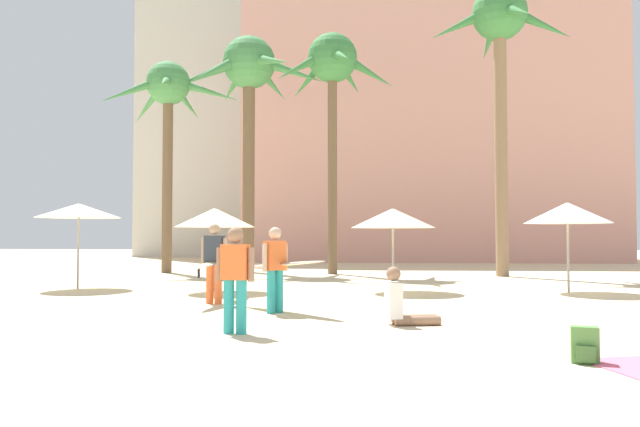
{
  "coord_description": "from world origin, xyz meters",
  "views": [
    {
      "loc": [
        0.52,
        -4.91,
        1.46
      ],
      "look_at": [
        -0.36,
        7.12,
        1.91
      ],
      "focal_mm": 33.99,
      "sensor_mm": 36.0,
      "label": 1
    }
  ],
  "objects_px": {
    "palm_tree_center": "(333,72)",
    "person_far_left": "(276,265)",
    "palm_tree_far_left": "(249,79)",
    "palm_tree_right": "(168,100)",
    "palm_tree_left": "(500,37)",
    "person_mid_center": "(216,260)",
    "person_near_right": "(235,275)",
    "cafe_umbrella_1": "(393,218)",
    "cafe_umbrella_0": "(79,211)",
    "cafe_umbrella_5": "(567,213)",
    "cafe_umbrella_3": "(215,218)",
    "person_far_right": "(402,304)",
    "backpack": "(585,346)"
  },
  "relations": [
    {
      "from": "person_mid_center",
      "to": "palm_tree_right",
      "type": "bearing_deg",
      "value": 35.61
    },
    {
      "from": "cafe_umbrella_0",
      "to": "cafe_umbrella_3",
      "type": "height_order",
      "value": "cafe_umbrella_0"
    },
    {
      "from": "palm_tree_center",
      "to": "person_mid_center",
      "type": "relative_size",
      "value": 3.24
    },
    {
      "from": "cafe_umbrella_1",
      "to": "cafe_umbrella_3",
      "type": "relative_size",
      "value": 1.01
    },
    {
      "from": "person_mid_center",
      "to": "person_far_right",
      "type": "bearing_deg",
      "value": -115.19
    },
    {
      "from": "palm_tree_right",
      "to": "person_far_right",
      "type": "xyz_separation_m",
      "value": [
        8.49,
        -13.59,
        -6.61
      ]
    },
    {
      "from": "cafe_umbrella_0",
      "to": "palm_tree_center",
      "type": "bearing_deg",
      "value": 46.5
    },
    {
      "from": "palm_tree_center",
      "to": "person_far_left",
      "type": "height_order",
      "value": "palm_tree_center"
    },
    {
      "from": "palm_tree_center",
      "to": "person_mid_center",
      "type": "xyz_separation_m",
      "value": [
        -2.01,
        -10.37,
        -6.94
      ]
    },
    {
      "from": "person_far_left",
      "to": "person_far_right",
      "type": "distance_m",
      "value": 2.81
    },
    {
      "from": "cafe_umbrella_1",
      "to": "person_far_left",
      "type": "height_order",
      "value": "cafe_umbrella_1"
    },
    {
      "from": "person_near_right",
      "to": "palm_tree_center",
      "type": "bearing_deg",
      "value": 6.11
    },
    {
      "from": "cafe_umbrella_5",
      "to": "backpack",
      "type": "bearing_deg",
      "value": -107.06
    },
    {
      "from": "palm_tree_far_left",
      "to": "cafe_umbrella_3",
      "type": "xyz_separation_m",
      "value": [
        0.76,
        -8.52,
        -5.95
      ]
    },
    {
      "from": "backpack",
      "to": "person_mid_center",
      "type": "xyz_separation_m",
      "value": [
        -5.76,
        5.79,
        0.73
      ]
    },
    {
      "from": "backpack",
      "to": "person_near_right",
      "type": "relative_size",
      "value": 0.26
    },
    {
      "from": "cafe_umbrella_5",
      "to": "person_far_right",
      "type": "relative_size",
      "value": 2.44
    },
    {
      "from": "cafe_umbrella_0",
      "to": "person_mid_center",
      "type": "height_order",
      "value": "cafe_umbrella_0"
    },
    {
      "from": "palm_tree_left",
      "to": "person_near_right",
      "type": "distance_m",
      "value": 17.05
    },
    {
      "from": "person_near_right",
      "to": "person_far_right",
      "type": "distance_m",
      "value": 2.82
    },
    {
      "from": "cafe_umbrella_0",
      "to": "cafe_umbrella_1",
      "type": "relative_size",
      "value": 1.06
    },
    {
      "from": "palm_tree_far_left",
      "to": "palm_tree_right",
      "type": "relative_size",
      "value": 1.14
    },
    {
      "from": "palm_tree_right",
      "to": "cafe_umbrella_0",
      "type": "xyz_separation_m",
      "value": [
        -0.06,
        -7.36,
        -4.79
      ]
    },
    {
      "from": "person_near_right",
      "to": "person_far_right",
      "type": "relative_size",
      "value": 1.66
    },
    {
      "from": "cafe_umbrella_3",
      "to": "backpack",
      "type": "distance_m",
      "value": 10.88
    },
    {
      "from": "palm_tree_right",
      "to": "cafe_umbrella_1",
      "type": "bearing_deg",
      "value": -41.43
    },
    {
      "from": "cafe_umbrella_0",
      "to": "cafe_umbrella_1",
      "type": "height_order",
      "value": "cafe_umbrella_0"
    },
    {
      "from": "cafe_umbrella_5",
      "to": "person_near_right",
      "type": "xyz_separation_m",
      "value": [
        -7.21,
        -7.18,
        -1.19
      ]
    },
    {
      "from": "person_mid_center",
      "to": "palm_tree_center",
      "type": "bearing_deg",
      "value": 1.09
    },
    {
      "from": "cafe_umbrella_0",
      "to": "backpack",
      "type": "height_order",
      "value": "cafe_umbrella_0"
    },
    {
      "from": "palm_tree_far_left",
      "to": "person_near_right",
      "type": "height_order",
      "value": "palm_tree_far_left"
    },
    {
      "from": "cafe_umbrella_3",
      "to": "backpack",
      "type": "xyz_separation_m",
      "value": [
        6.48,
        -8.56,
        -1.74
      ]
    },
    {
      "from": "palm_tree_far_left",
      "to": "palm_tree_right",
      "type": "bearing_deg",
      "value": -168.64
    },
    {
      "from": "cafe_umbrella_1",
      "to": "person_far_right",
      "type": "relative_size",
      "value": 2.32
    },
    {
      "from": "palm_tree_far_left",
      "to": "person_mid_center",
      "type": "distance_m",
      "value": 13.35
    },
    {
      "from": "palm_tree_far_left",
      "to": "palm_tree_left",
      "type": "distance_m",
      "value": 9.93
    },
    {
      "from": "cafe_umbrella_1",
      "to": "person_mid_center",
      "type": "distance_m",
      "value": 5.11
    },
    {
      "from": "palm_tree_left",
      "to": "person_far_left",
      "type": "relative_size",
      "value": 4.72
    },
    {
      "from": "cafe_umbrella_1",
      "to": "person_far_left",
      "type": "distance_m",
      "value": 5.2
    },
    {
      "from": "cafe_umbrella_3",
      "to": "cafe_umbrella_5",
      "type": "xyz_separation_m",
      "value": [
        9.23,
        0.4,
        0.12
      ]
    },
    {
      "from": "palm_tree_right",
      "to": "cafe_umbrella_3",
      "type": "distance_m",
      "value": 10.13
    },
    {
      "from": "cafe_umbrella_0",
      "to": "backpack",
      "type": "relative_size",
      "value": 5.64
    },
    {
      "from": "palm_tree_far_left",
      "to": "person_near_right",
      "type": "xyz_separation_m",
      "value": [
        2.78,
        -15.3,
        -7.03
      ]
    },
    {
      "from": "cafe_umbrella_0",
      "to": "cafe_umbrella_5",
      "type": "relative_size",
      "value": 1.01
    },
    {
      "from": "cafe_umbrella_5",
      "to": "person_near_right",
      "type": "bearing_deg",
      "value": -135.13
    },
    {
      "from": "cafe_umbrella_5",
      "to": "palm_tree_center",
      "type": "bearing_deg",
      "value": 132.12
    },
    {
      "from": "palm_tree_center",
      "to": "person_far_left",
      "type": "relative_size",
      "value": 4.16
    },
    {
      "from": "palm_tree_left",
      "to": "cafe_umbrella_1",
      "type": "relative_size",
      "value": 4.79
    },
    {
      "from": "palm_tree_far_left",
      "to": "backpack",
      "type": "xyz_separation_m",
      "value": [
        7.24,
        -17.08,
        -7.69
      ]
    },
    {
      "from": "cafe_umbrella_1",
      "to": "backpack",
      "type": "xyz_separation_m",
      "value": [
        1.78,
        -8.83,
        -1.73
      ]
    }
  ]
}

